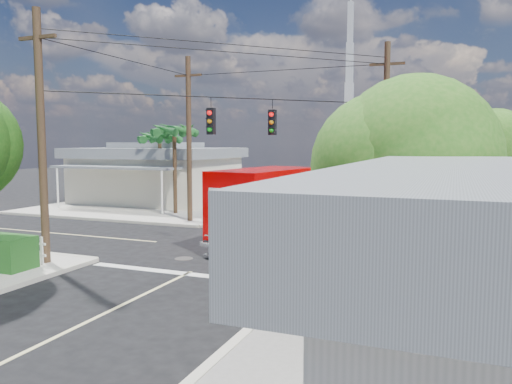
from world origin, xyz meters
The scene contains 15 objects.
ground centered at (0.00, 0.00, 0.00)m, with size 120.00×120.00×0.00m, color black.
sidewalk_ne centered at (10.88, 10.88, 0.07)m, with size 14.12×14.12×0.14m.
sidewalk_nw centered at (-10.88, 10.88, 0.07)m, with size 14.12×14.12×0.14m.
road_markings centered at (0.00, -1.47, 0.01)m, with size 32.00×32.00×0.01m.
building_nw centered at (-12.00, 12.46, 2.22)m, with size 10.80×10.20×4.30m.
radio_tower centered at (0.50, 20.00, 5.64)m, with size 0.80×0.80×17.00m.
tree_ne_front centered at (7.21, 6.76, 4.77)m, with size 4.21×4.14×6.66m.
tree_ne_back centered at (9.81, 8.96, 4.19)m, with size 3.77×3.66×5.82m.
tree_se centered at (7.01, -7.24, 4.04)m, with size 3.67×3.54×5.62m.
palm_nw_front centered at (-7.50, 7.50, 5.04)m, with size 3.01×3.08×5.59m.
palm_nw_back centered at (-9.50, 9.00, 4.67)m, with size 3.01×3.08×5.19m.
utility_poles centered at (-1.58, 1.60, 4.67)m, with size 12.00×10.68×9.00m.
vending_boxes centered at (6.50, 6.20, 0.69)m, with size 1.90×0.50×1.10m.
delivery_truck centered at (0.98, 1.51, 1.68)m, with size 3.51×7.89×3.30m.
parked_car centered at (10.24, 2.66, 0.74)m, with size 2.46×5.34×1.48m, color silver.
Camera 1 is at (8.27, -18.67, 4.38)m, focal length 35.00 mm.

